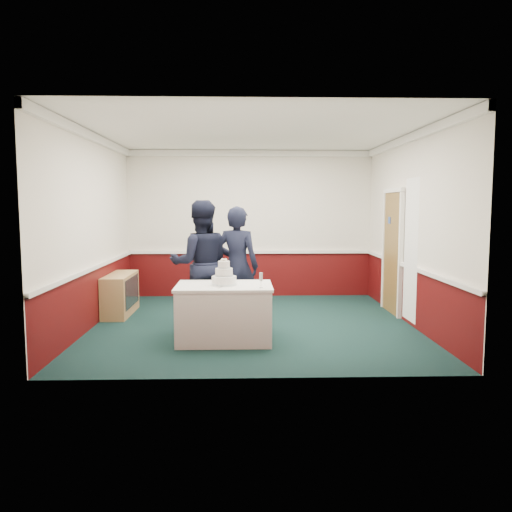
{
  "coord_description": "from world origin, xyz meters",
  "views": [
    {
      "loc": [
        -0.18,
        -7.79,
        1.89
      ],
      "look_at": [
        0.05,
        -0.1,
        1.1
      ],
      "focal_mm": 35.0,
      "sensor_mm": 36.0,
      "label": 1
    }
  ],
  "objects_px": {
    "sideboard": "(120,294)",
    "champagne_flute": "(261,278)",
    "person_man": "(201,264)",
    "person_woman": "(237,266)",
    "wedding_cake": "(224,277)",
    "cake_knife": "(221,287)",
    "cake_table": "(224,312)"
  },
  "relations": [
    {
      "from": "cake_knife",
      "to": "person_woman",
      "type": "relative_size",
      "value": 0.12
    },
    {
      "from": "cake_knife",
      "to": "cake_table",
      "type": "bearing_deg",
      "value": 103.36
    },
    {
      "from": "wedding_cake",
      "to": "cake_knife",
      "type": "xyz_separation_m",
      "value": [
        -0.03,
        -0.2,
        -0.11
      ]
    },
    {
      "from": "cake_table",
      "to": "champagne_flute",
      "type": "relative_size",
      "value": 6.44
    },
    {
      "from": "cake_table",
      "to": "wedding_cake",
      "type": "relative_size",
      "value": 3.63
    },
    {
      "from": "sideboard",
      "to": "cake_knife",
      "type": "distance_m",
      "value": 2.72
    },
    {
      "from": "wedding_cake",
      "to": "cake_knife",
      "type": "relative_size",
      "value": 1.65
    },
    {
      "from": "wedding_cake",
      "to": "person_man",
      "type": "xyz_separation_m",
      "value": [
        -0.39,
        0.88,
        0.08
      ]
    },
    {
      "from": "cake_table",
      "to": "cake_knife",
      "type": "relative_size",
      "value": 6.0
    },
    {
      "from": "wedding_cake",
      "to": "person_man",
      "type": "height_order",
      "value": "person_man"
    },
    {
      "from": "champagne_flute",
      "to": "cake_table",
      "type": "bearing_deg",
      "value": 150.75
    },
    {
      "from": "cake_table",
      "to": "person_woman",
      "type": "height_order",
      "value": "person_woman"
    },
    {
      "from": "wedding_cake",
      "to": "champagne_flute",
      "type": "distance_m",
      "value": 0.57
    },
    {
      "from": "wedding_cake",
      "to": "person_woman",
      "type": "relative_size",
      "value": 0.19
    },
    {
      "from": "sideboard",
      "to": "cake_knife",
      "type": "height_order",
      "value": "cake_knife"
    },
    {
      "from": "sideboard",
      "to": "person_woman",
      "type": "height_order",
      "value": "person_woman"
    },
    {
      "from": "sideboard",
      "to": "champagne_flute",
      "type": "distance_m",
      "value": 3.17
    },
    {
      "from": "person_man",
      "to": "sideboard",
      "type": "bearing_deg",
      "value": -39.24
    },
    {
      "from": "person_man",
      "to": "person_woman",
      "type": "height_order",
      "value": "person_man"
    },
    {
      "from": "champagne_flute",
      "to": "person_man",
      "type": "height_order",
      "value": "person_man"
    },
    {
      "from": "cake_knife",
      "to": "person_woman",
      "type": "distance_m",
      "value": 1.14
    },
    {
      "from": "sideboard",
      "to": "champagne_flute",
      "type": "height_order",
      "value": "champagne_flute"
    },
    {
      "from": "person_woman",
      "to": "cake_knife",
      "type": "bearing_deg",
      "value": 97.9
    },
    {
      "from": "sideboard",
      "to": "champagne_flute",
      "type": "bearing_deg",
      "value": -40.92
    },
    {
      "from": "cake_table",
      "to": "wedding_cake",
      "type": "distance_m",
      "value": 0.5
    },
    {
      "from": "person_woman",
      "to": "sideboard",
      "type": "bearing_deg",
      "value": -4.43
    },
    {
      "from": "cake_table",
      "to": "champagne_flute",
      "type": "distance_m",
      "value": 0.78
    },
    {
      "from": "wedding_cake",
      "to": "person_man",
      "type": "distance_m",
      "value": 0.96
    },
    {
      "from": "wedding_cake",
      "to": "sideboard",
      "type": "bearing_deg",
      "value": 136.49
    },
    {
      "from": "wedding_cake",
      "to": "cake_knife",
      "type": "height_order",
      "value": "wedding_cake"
    },
    {
      "from": "champagne_flute",
      "to": "sideboard",
      "type": "bearing_deg",
      "value": 139.08
    },
    {
      "from": "person_man",
      "to": "person_woman",
      "type": "relative_size",
      "value": 1.05
    }
  ]
}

